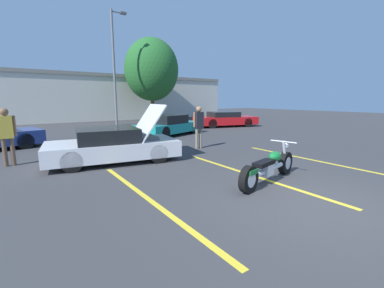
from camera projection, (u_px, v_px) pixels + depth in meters
ground_plane at (312, 203)px, 5.06m from camera, size 80.00×80.00×0.00m
parking_stripe_foreground at (148, 199)px, 5.27m from camera, size 0.12×5.45×0.01m
parking_stripe_middle at (251, 175)px, 6.95m from camera, size 0.12×5.45×0.01m
parking_stripe_back at (313, 160)px, 8.63m from camera, size 0.12×5.45×0.01m
far_building at (74, 96)px, 24.19m from camera, size 32.00×4.20×4.40m
light_pole at (115, 64)px, 19.47m from camera, size 1.21×0.28×8.55m
tree_background at (152, 70)px, 23.29m from camera, size 4.87×4.87×7.47m
motorcycle at (269, 167)px, 6.29m from camera, size 2.57×0.92×0.94m
show_car_hood_open at (114, 145)px, 8.42m from camera, size 4.33×2.54×1.85m
parked_car_right_row at (225, 119)px, 19.16m from camera, size 4.91×2.98×1.11m
parked_car_mid_row at (169, 125)px, 14.63m from camera, size 4.52×3.08×1.15m
spectator_near_motorcycle at (6, 132)px, 7.72m from camera, size 0.52×0.23×1.77m
spectator_by_show_car at (199, 124)px, 10.56m from camera, size 0.52×0.23×1.73m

